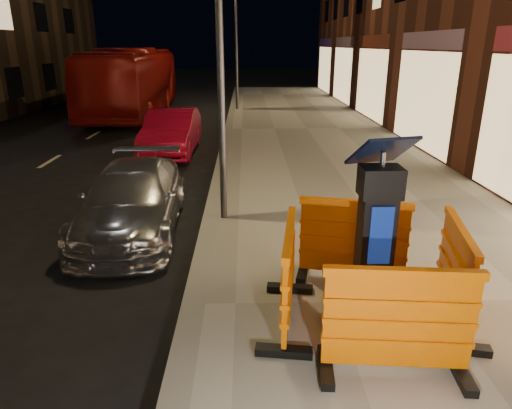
{
  "coord_description": "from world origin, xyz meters",
  "views": [
    {
      "loc": [
        0.67,
        -4.95,
        3.2
      ],
      "look_at": [
        0.8,
        1.0,
        1.1
      ],
      "focal_mm": 32.0,
      "sensor_mm": 36.0,
      "label": 1
    }
  ],
  "objects_px": {
    "barrier_front": "(398,323)",
    "barrier_kerbside": "(288,276)",
    "car_silver": "(136,230)",
    "bus_doubledecker": "(136,114)",
    "parking_kiosk": "(375,238)",
    "car_red": "(173,153)",
    "barrier_bldgside": "(455,274)",
    "barrier_back": "(353,241)"
  },
  "relations": [
    {
      "from": "barrier_front",
      "to": "barrier_kerbside",
      "type": "distance_m",
      "value": 1.34
    },
    {
      "from": "car_silver",
      "to": "bus_doubledecker",
      "type": "relative_size",
      "value": 0.37
    },
    {
      "from": "parking_kiosk",
      "to": "barrier_front",
      "type": "height_order",
      "value": "parking_kiosk"
    },
    {
      "from": "barrier_kerbside",
      "to": "car_red",
      "type": "xyz_separation_m",
      "value": [
        -2.73,
        9.33,
        -0.72
      ]
    },
    {
      "from": "barrier_bldgside",
      "to": "barrier_back",
      "type": "bearing_deg",
      "value": 57.03
    },
    {
      "from": "barrier_front",
      "to": "barrier_kerbside",
      "type": "xyz_separation_m",
      "value": [
        -0.95,
        0.95,
        0.0
      ]
    },
    {
      "from": "bus_doubledecker",
      "to": "car_red",
      "type": "bearing_deg",
      "value": -71.21
    },
    {
      "from": "car_red",
      "to": "bus_doubledecker",
      "type": "height_order",
      "value": "bus_doubledecker"
    },
    {
      "from": "barrier_bldgside",
      "to": "car_silver",
      "type": "height_order",
      "value": "barrier_bldgside"
    },
    {
      "from": "barrier_bldgside",
      "to": "car_red",
      "type": "relative_size",
      "value": 0.37
    },
    {
      "from": "car_silver",
      "to": "barrier_bldgside",
      "type": "bearing_deg",
      "value": -38.34
    },
    {
      "from": "car_silver",
      "to": "bus_doubledecker",
      "type": "height_order",
      "value": "bus_doubledecker"
    },
    {
      "from": "car_red",
      "to": "parking_kiosk",
      "type": "bearing_deg",
      "value": -67.92
    },
    {
      "from": "parking_kiosk",
      "to": "barrier_bldgside",
      "type": "relative_size",
      "value": 1.4
    },
    {
      "from": "barrier_back",
      "to": "barrier_front",
      "type": "bearing_deg",
      "value": -76.97
    },
    {
      "from": "barrier_back",
      "to": "car_red",
      "type": "height_order",
      "value": "barrier_back"
    },
    {
      "from": "barrier_kerbside",
      "to": "bus_doubledecker",
      "type": "xyz_separation_m",
      "value": [
        -5.76,
        17.75,
        -0.72
      ]
    },
    {
      "from": "car_silver",
      "to": "car_red",
      "type": "height_order",
      "value": "car_red"
    },
    {
      "from": "barrier_back",
      "to": "bus_doubledecker",
      "type": "relative_size",
      "value": 0.13
    },
    {
      "from": "bus_doubledecker",
      "to": "barrier_kerbside",
      "type": "bearing_deg",
      "value": -72.99
    },
    {
      "from": "barrier_kerbside",
      "to": "bus_doubledecker",
      "type": "relative_size",
      "value": 0.13
    },
    {
      "from": "parking_kiosk",
      "to": "barrier_back",
      "type": "height_order",
      "value": "parking_kiosk"
    },
    {
      "from": "bus_doubledecker",
      "to": "car_silver",
      "type": "bearing_deg",
      "value": -78.35
    },
    {
      "from": "barrier_kerbside",
      "to": "car_silver",
      "type": "bearing_deg",
      "value": 46.38
    },
    {
      "from": "barrier_front",
      "to": "car_red",
      "type": "xyz_separation_m",
      "value": [
        -3.68,
        10.28,
        -0.72
      ]
    },
    {
      "from": "barrier_back",
      "to": "barrier_bldgside",
      "type": "bearing_deg",
      "value": -31.97
    },
    {
      "from": "barrier_front",
      "to": "barrier_kerbside",
      "type": "height_order",
      "value": "same"
    },
    {
      "from": "barrier_kerbside",
      "to": "car_silver",
      "type": "height_order",
      "value": "barrier_kerbside"
    },
    {
      "from": "car_red",
      "to": "bus_doubledecker",
      "type": "relative_size",
      "value": 0.37
    },
    {
      "from": "barrier_back",
      "to": "car_red",
      "type": "xyz_separation_m",
      "value": [
        -3.68,
        8.38,
        -0.72
      ]
    },
    {
      "from": "parking_kiosk",
      "to": "car_red",
      "type": "height_order",
      "value": "parking_kiosk"
    },
    {
      "from": "barrier_front",
      "to": "barrier_bldgside",
      "type": "relative_size",
      "value": 1.0
    },
    {
      "from": "parking_kiosk",
      "to": "barrier_bldgside",
      "type": "bearing_deg",
      "value": 10.03
    },
    {
      "from": "barrier_front",
      "to": "barrier_back",
      "type": "xyz_separation_m",
      "value": [
        0.0,
        1.9,
        0.0
      ]
    },
    {
      "from": "parking_kiosk",
      "to": "barrier_kerbside",
      "type": "bearing_deg",
      "value": -169.97
    },
    {
      "from": "barrier_bldgside",
      "to": "bus_doubledecker",
      "type": "xyz_separation_m",
      "value": [
        -7.66,
        17.75,
        -0.72
      ]
    },
    {
      "from": "barrier_kerbside",
      "to": "car_silver",
      "type": "distance_m",
      "value": 4.08
    },
    {
      "from": "barrier_back",
      "to": "car_silver",
      "type": "relative_size",
      "value": 0.36
    },
    {
      "from": "barrier_bldgside",
      "to": "car_red",
      "type": "height_order",
      "value": "barrier_bldgside"
    },
    {
      "from": "barrier_kerbside",
      "to": "car_silver",
      "type": "relative_size",
      "value": 0.36
    },
    {
      "from": "barrier_bldgside",
      "to": "bus_doubledecker",
      "type": "distance_m",
      "value": 19.34
    },
    {
      "from": "parking_kiosk",
      "to": "barrier_kerbside",
      "type": "relative_size",
      "value": 1.4
    }
  ]
}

